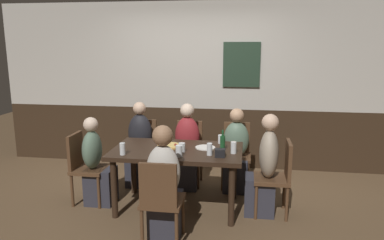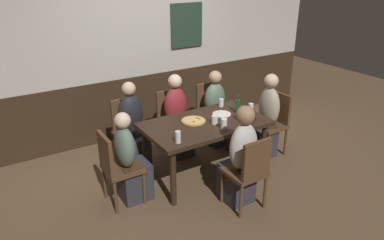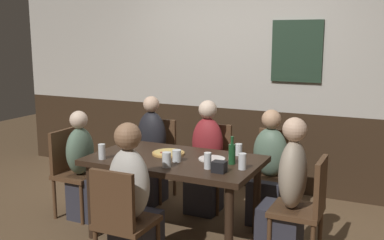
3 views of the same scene
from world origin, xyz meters
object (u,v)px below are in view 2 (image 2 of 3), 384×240
(chair_left_far, at_px, (128,128))
(beer_bottle_green, at_px, (237,106))
(chair_right_far, at_px, (210,109))
(person_mid_far, at_px, (177,122))
(person_mid_near, at_px, (240,163))
(person_right_far, at_px, (216,114))
(chair_head_east, at_px, (274,120))
(person_head_west, at_px, (130,164))
(plate_white_large, at_px, (222,114))
(pint_glass_stout, at_px, (251,109))
(pint_glass_pale, at_px, (178,138))
(condiment_caddy, at_px, (250,116))
(dining_table, at_px, (205,129))
(pizza, at_px, (193,121))
(person_left_far, at_px, (133,132))
(tumbler_water, at_px, (215,120))
(person_head_east, at_px, (265,122))
(pint_glass_amber, at_px, (240,116))
(beer_glass_half, at_px, (221,103))
(tumbler_short, at_px, (224,125))
(chair_mid_far, at_px, (172,118))
(chair_head_west, at_px, (116,165))
(chair_mid_near, at_px, (249,170))

(chair_left_far, bearing_deg, beer_bottle_green, -34.28)
(chair_right_far, xyz_separation_m, person_mid_far, (-0.67, -0.16, -0.00))
(person_mid_near, relative_size, person_right_far, 1.07)
(chair_left_far, bearing_deg, chair_head_east, -24.84)
(person_head_west, height_order, plate_white_large, person_head_west)
(pint_glass_stout, relative_size, pint_glass_pale, 0.99)
(chair_left_far, distance_m, condiment_caddy, 1.64)
(dining_table, relative_size, pizza, 5.09)
(person_left_far, bearing_deg, tumbler_water, -46.83)
(person_mid_far, xyz_separation_m, pint_glass_stout, (0.66, -0.77, 0.31))
(chair_right_far, bearing_deg, tumbler_water, -122.09)
(chair_right_far, distance_m, chair_left_far, 1.34)
(chair_left_far, height_order, person_mid_near, person_mid_near)
(beer_bottle_green, xyz_separation_m, condiment_caddy, (-0.01, -0.27, -0.05))
(plate_white_large, bearing_deg, person_mid_near, -112.22)
(chair_head_east, relative_size, tumbler_water, 8.48)
(person_head_east, distance_m, person_mid_near, 1.23)
(person_right_far, bearing_deg, pint_glass_pale, -140.90)
(pint_glass_amber, relative_size, beer_glass_half, 1.27)
(beer_glass_half, relative_size, pint_glass_pale, 0.79)
(person_mid_far, bearing_deg, condiment_caddy, -60.51)
(person_left_far, distance_m, beer_bottle_green, 1.41)
(plate_white_large, bearing_deg, pint_glass_amber, -74.02)
(person_left_far, relative_size, beer_bottle_green, 4.86)
(pint_glass_amber, relative_size, beer_bottle_green, 0.57)
(person_left_far, bearing_deg, tumbler_short, -52.71)
(beer_bottle_green, bearing_deg, chair_mid_far, 122.95)
(chair_head_east, height_order, person_left_far, person_left_far)
(chair_head_west, height_order, tumbler_water, chair_head_west)
(pint_glass_pale, bearing_deg, beer_glass_half, 31.40)
(tumbler_short, height_order, plate_white_large, tumbler_short)
(person_right_far, height_order, pint_glass_amber, person_right_far)
(person_mid_near, height_order, beer_bottle_green, person_mid_near)
(chair_head_east, height_order, pint_glass_amber, chair_head_east)
(chair_mid_near, distance_m, chair_left_far, 1.84)
(chair_head_east, xyz_separation_m, chair_head_west, (-2.36, 0.00, 0.00))
(chair_left_far, relative_size, person_right_far, 0.79)
(person_head_east, bearing_deg, tumbler_water, -174.06)
(chair_head_east, relative_size, beer_glass_half, 8.19)
(dining_table, height_order, beer_glass_half, beer_glass_half)
(person_mid_far, xyz_separation_m, pint_glass_amber, (0.40, -0.88, 0.31))
(dining_table, distance_m, chair_head_west, 1.19)
(chair_mid_far, bearing_deg, person_head_west, -139.81)
(person_head_west, xyz_separation_m, pint_glass_stout, (1.68, -0.07, 0.34))
(tumbler_water, bearing_deg, chair_head_west, 175.50)
(chair_mid_far, distance_m, pint_glass_pale, 1.33)
(tumbler_short, bearing_deg, person_mid_near, -100.18)
(chair_head_east, bearing_deg, chair_head_west, 180.00)
(chair_head_east, bearing_deg, chair_right_far, 120.63)
(person_mid_near, bearing_deg, pint_glass_pale, 145.61)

